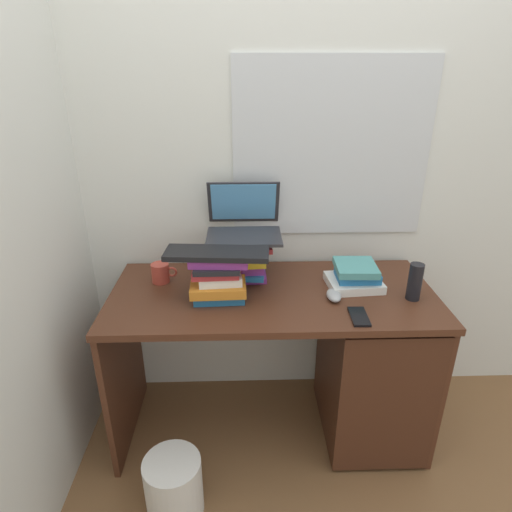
{
  "coord_description": "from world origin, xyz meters",
  "views": [
    {
      "loc": [
        -0.12,
        -1.65,
        1.66
      ],
      "look_at": [
        -0.07,
        -0.02,
        0.94
      ],
      "focal_mm": 30.27,
      "sensor_mm": 36.0,
      "label": 1
    }
  ],
  "objects_px": {
    "book_stack_tall": "(245,258)",
    "book_stack_keyboard_riser": "(218,278)",
    "cell_phone": "(359,317)",
    "mug": "(161,273)",
    "desk": "(349,359)",
    "keyboard": "(217,253)",
    "computer_mouse": "(334,295)",
    "book_stack_side": "(355,276)",
    "water_bottle": "(415,282)",
    "wastebasket": "(174,487)",
    "laptop": "(244,222)"
  },
  "relations": [
    {
      "from": "desk",
      "to": "cell_phone",
      "type": "xyz_separation_m",
      "value": [
        -0.04,
        -0.2,
        0.35
      ]
    },
    {
      "from": "computer_mouse",
      "to": "wastebasket",
      "type": "distance_m",
      "value": 1.0
    },
    {
      "from": "computer_mouse",
      "to": "cell_phone",
      "type": "height_order",
      "value": "computer_mouse"
    },
    {
      "from": "book_stack_tall",
      "to": "book_stack_side",
      "type": "bearing_deg",
      "value": -10.25
    },
    {
      "from": "desk",
      "to": "keyboard",
      "type": "bearing_deg",
      "value": -177.62
    },
    {
      "from": "book_stack_tall",
      "to": "cell_phone",
      "type": "relative_size",
      "value": 1.78
    },
    {
      "from": "laptop",
      "to": "computer_mouse",
      "type": "xyz_separation_m",
      "value": [
        0.37,
        -0.26,
        -0.24
      ]
    },
    {
      "from": "laptop",
      "to": "book_stack_keyboard_riser",
      "type": "bearing_deg",
      "value": -114.27
    },
    {
      "from": "book_stack_keyboard_riser",
      "to": "cell_phone",
      "type": "relative_size",
      "value": 1.82
    },
    {
      "from": "desk",
      "to": "computer_mouse",
      "type": "xyz_separation_m",
      "value": [
        -0.11,
        -0.05,
        0.36
      ]
    },
    {
      "from": "desk",
      "to": "water_bottle",
      "type": "height_order",
      "value": "water_bottle"
    },
    {
      "from": "book_stack_keyboard_riser",
      "to": "water_bottle",
      "type": "height_order",
      "value": "book_stack_keyboard_riser"
    },
    {
      "from": "book_stack_tall",
      "to": "book_stack_keyboard_riser",
      "type": "xyz_separation_m",
      "value": [
        -0.11,
        -0.18,
        -0.01
      ]
    },
    {
      "from": "book_stack_tall",
      "to": "laptop",
      "type": "bearing_deg",
      "value": 91.68
    },
    {
      "from": "book_stack_keyboard_riser",
      "to": "book_stack_side",
      "type": "relative_size",
      "value": 1.01
    },
    {
      "from": "book_stack_keyboard_riser",
      "to": "book_stack_side",
      "type": "xyz_separation_m",
      "value": [
        0.6,
        0.09,
        -0.04
      ]
    },
    {
      "from": "water_bottle",
      "to": "cell_phone",
      "type": "distance_m",
      "value": 0.31
    },
    {
      "from": "book_stack_side",
      "to": "computer_mouse",
      "type": "distance_m",
      "value": 0.16
    },
    {
      "from": "computer_mouse",
      "to": "wastebasket",
      "type": "bearing_deg",
      "value": -150.56
    },
    {
      "from": "mug",
      "to": "water_bottle",
      "type": "height_order",
      "value": "water_bottle"
    },
    {
      "from": "book_stack_tall",
      "to": "wastebasket",
      "type": "distance_m",
      "value": 0.98
    },
    {
      "from": "book_stack_side",
      "to": "wastebasket",
      "type": "distance_m",
      "value": 1.14
    },
    {
      "from": "computer_mouse",
      "to": "mug",
      "type": "height_order",
      "value": "mug"
    },
    {
      "from": "keyboard",
      "to": "mug",
      "type": "bearing_deg",
      "value": 153.15
    },
    {
      "from": "book_stack_keyboard_riser",
      "to": "keyboard",
      "type": "bearing_deg",
      "value": -132.87
    },
    {
      "from": "computer_mouse",
      "to": "cell_phone",
      "type": "xyz_separation_m",
      "value": [
        0.07,
        -0.15,
        -0.01
      ]
    },
    {
      "from": "desk",
      "to": "water_bottle",
      "type": "distance_m",
      "value": 0.49
    },
    {
      "from": "book_stack_keyboard_riser",
      "to": "desk",
      "type": "bearing_deg",
      "value": 2.15
    },
    {
      "from": "cell_phone",
      "to": "book_stack_keyboard_riser",
      "type": "bearing_deg",
      "value": 164.22
    },
    {
      "from": "book_stack_tall",
      "to": "water_bottle",
      "type": "height_order",
      "value": "book_stack_tall"
    },
    {
      "from": "book_stack_keyboard_riser",
      "to": "mug",
      "type": "relative_size",
      "value": 2.12
    },
    {
      "from": "mug",
      "to": "water_bottle",
      "type": "relative_size",
      "value": 0.73
    },
    {
      "from": "desk",
      "to": "keyboard",
      "type": "xyz_separation_m",
      "value": [
        -0.59,
        -0.02,
        0.55
      ]
    },
    {
      "from": "mug",
      "to": "cell_phone",
      "type": "height_order",
      "value": "mug"
    },
    {
      "from": "keyboard",
      "to": "cell_phone",
      "type": "height_order",
      "value": "keyboard"
    },
    {
      "from": "book_stack_tall",
      "to": "water_bottle",
      "type": "xyz_separation_m",
      "value": [
        0.71,
        -0.21,
        -0.03
      ]
    },
    {
      "from": "desk",
      "to": "cell_phone",
      "type": "height_order",
      "value": "cell_phone"
    },
    {
      "from": "cell_phone",
      "to": "book_stack_tall",
      "type": "bearing_deg",
      "value": 143.42
    },
    {
      "from": "wastebasket",
      "to": "book_stack_side",
      "type": "bearing_deg",
      "value": 31.95
    },
    {
      "from": "book_stack_keyboard_riser",
      "to": "keyboard",
      "type": "distance_m",
      "value": 0.11
    },
    {
      "from": "laptop",
      "to": "wastebasket",
      "type": "distance_m",
      "value": 1.13
    },
    {
      "from": "book_stack_side",
      "to": "mug",
      "type": "relative_size",
      "value": 2.1
    },
    {
      "from": "book_stack_keyboard_riser",
      "to": "computer_mouse",
      "type": "xyz_separation_m",
      "value": [
        0.48,
        -0.02,
        -0.08
      ]
    },
    {
      "from": "water_bottle",
      "to": "book_stack_keyboard_riser",
      "type": "bearing_deg",
      "value": 177.84
    },
    {
      "from": "book_stack_side",
      "to": "wastebasket",
      "type": "height_order",
      "value": "book_stack_side"
    },
    {
      "from": "book_stack_tall",
      "to": "book_stack_keyboard_riser",
      "type": "relative_size",
      "value": 0.98
    },
    {
      "from": "book_stack_tall",
      "to": "computer_mouse",
      "type": "distance_m",
      "value": 0.43
    },
    {
      "from": "book_stack_keyboard_riser",
      "to": "laptop",
      "type": "bearing_deg",
      "value": 65.73
    },
    {
      "from": "book_stack_tall",
      "to": "mug",
      "type": "bearing_deg",
      "value": -177.59
    },
    {
      "from": "computer_mouse",
      "to": "mug",
      "type": "distance_m",
      "value": 0.77
    }
  ]
}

